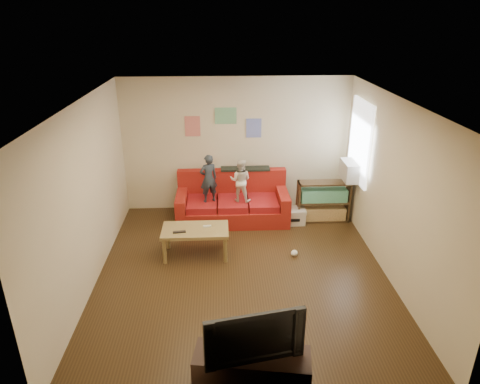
{
  "coord_description": "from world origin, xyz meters",
  "views": [
    {
      "loc": [
        -0.31,
        -5.73,
        3.81
      ],
      "look_at": [
        0.0,
        0.8,
        1.05
      ],
      "focal_mm": 32.0,
      "sensor_mm": 36.0,
      "label": 1
    }
  ],
  "objects_px": {
    "sofa": "(233,203)",
    "coffee_table": "(195,233)",
    "bookshelf": "(323,203)",
    "file_box": "(294,216)",
    "television": "(252,332)",
    "child_a": "(209,179)",
    "tv_stand": "(252,371)",
    "child_b": "(240,180)"
  },
  "relations": [
    {
      "from": "coffee_table",
      "to": "television",
      "type": "relative_size",
      "value": 1.05
    },
    {
      "from": "television",
      "to": "bookshelf",
      "type": "bearing_deg",
      "value": 56.34
    },
    {
      "from": "coffee_table",
      "to": "bookshelf",
      "type": "bearing_deg",
      "value": 26.48
    },
    {
      "from": "sofa",
      "to": "coffee_table",
      "type": "relative_size",
      "value": 1.96
    },
    {
      "from": "child_a",
      "to": "bookshelf",
      "type": "relative_size",
      "value": 0.93
    },
    {
      "from": "child_a",
      "to": "television",
      "type": "relative_size",
      "value": 0.89
    },
    {
      "from": "sofa",
      "to": "child_b",
      "type": "bearing_deg",
      "value": -49.65
    },
    {
      "from": "bookshelf",
      "to": "file_box",
      "type": "relative_size",
      "value": 2.28
    },
    {
      "from": "bookshelf",
      "to": "tv_stand",
      "type": "relative_size",
      "value": 0.81
    },
    {
      "from": "coffee_table",
      "to": "tv_stand",
      "type": "relative_size",
      "value": 0.89
    },
    {
      "from": "bookshelf",
      "to": "file_box",
      "type": "distance_m",
      "value": 0.63
    },
    {
      "from": "television",
      "to": "child_b",
      "type": "bearing_deg",
      "value": 78.01
    },
    {
      "from": "sofa",
      "to": "television",
      "type": "bearing_deg",
      "value": -88.93
    },
    {
      "from": "file_box",
      "to": "tv_stand",
      "type": "distance_m",
      "value": 4.08
    },
    {
      "from": "sofa",
      "to": "bookshelf",
      "type": "bearing_deg",
      "value": -5.38
    },
    {
      "from": "child_b",
      "to": "television",
      "type": "height_order",
      "value": "child_b"
    },
    {
      "from": "television",
      "to": "child_a",
      "type": "bearing_deg",
      "value": 86.5
    },
    {
      "from": "sofa",
      "to": "coffee_table",
      "type": "distance_m",
      "value": 1.53
    },
    {
      "from": "coffee_table",
      "to": "file_box",
      "type": "relative_size",
      "value": 2.49
    },
    {
      "from": "bookshelf",
      "to": "coffee_table",
      "type": "bearing_deg",
      "value": -153.52
    },
    {
      "from": "coffee_table",
      "to": "child_a",
      "type": "bearing_deg",
      "value": 80.12
    },
    {
      "from": "sofa",
      "to": "coffee_table",
      "type": "xyz_separation_m",
      "value": [
        -0.66,
        -1.37,
        0.11
      ]
    },
    {
      "from": "child_b",
      "to": "file_box",
      "type": "xyz_separation_m",
      "value": [
        1.03,
        -0.1,
        -0.72
      ]
    },
    {
      "from": "coffee_table",
      "to": "child_b",
      "type": "bearing_deg",
      "value": 56.02
    },
    {
      "from": "child_a",
      "to": "child_b",
      "type": "distance_m",
      "value": 0.6
    },
    {
      "from": "file_box",
      "to": "television",
      "type": "distance_m",
      "value": 4.13
    },
    {
      "from": "coffee_table",
      "to": "bookshelf",
      "type": "distance_m",
      "value": 2.71
    },
    {
      "from": "coffee_table",
      "to": "tv_stand",
      "type": "distance_m",
      "value": 2.93
    },
    {
      "from": "file_box",
      "to": "tv_stand",
      "type": "height_order",
      "value": "tv_stand"
    },
    {
      "from": "coffee_table",
      "to": "bookshelf",
      "type": "relative_size",
      "value": 1.09
    },
    {
      "from": "child_a",
      "to": "coffee_table",
      "type": "bearing_deg",
      "value": 60.57
    },
    {
      "from": "child_b",
      "to": "tv_stand",
      "type": "xyz_separation_m",
      "value": [
        -0.07,
        -4.03,
        -0.64
      ]
    },
    {
      "from": "sofa",
      "to": "television",
      "type": "height_order",
      "value": "television"
    },
    {
      "from": "bookshelf",
      "to": "tv_stand",
      "type": "height_order",
      "value": "bookshelf"
    },
    {
      "from": "file_box",
      "to": "television",
      "type": "bearing_deg",
      "value": -105.66
    },
    {
      "from": "child_b",
      "to": "television",
      "type": "bearing_deg",
      "value": 103.6
    },
    {
      "from": "coffee_table",
      "to": "television",
      "type": "distance_m",
      "value": 2.95
    },
    {
      "from": "child_a",
      "to": "file_box",
      "type": "relative_size",
      "value": 2.11
    },
    {
      "from": "tv_stand",
      "to": "television",
      "type": "xyz_separation_m",
      "value": [
        0.0,
        0.0,
        0.54
      ]
    },
    {
      "from": "child_a",
      "to": "coffee_table",
      "type": "relative_size",
      "value": 0.85
    },
    {
      "from": "child_a",
      "to": "television",
      "type": "bearing_deg",
      "value": 77.95
    },
    {
      "from": "sofa",
      "to": "bookshelf",
      "type": "xyz_separation_m",
      "value": [
        1.76,
        -0.17,
        0.04
      ]
    }
  ]
}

